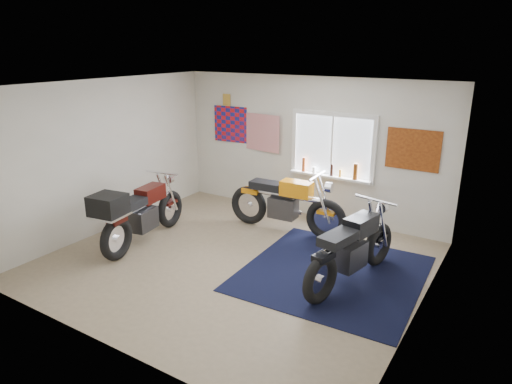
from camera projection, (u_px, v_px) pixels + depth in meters
The scene contains 10 objects.
ground at pixel (236, 261), 7.16m from camera, with size 5.50×5.50×0.00m, color #9E896B.
room_shell at pixel (235, 160), 6.65m from camera, with size 5.50×5.50×5.50m.
navy_rug at pixel (332, 273), 6.78m from camera, with size 2.50×2.60×0.01m, color black.
window_assembly at pixel (332, 150), 8.47m from camera, with size 1.66×0.17×1.26m.
oil_bottles at pixel (334, 169), 8.49m from camera, with size 1.12×0.09×0.30m.
flag_display at pixel (227, 100), 9.45m from camera, with size 1.60×0.10×1.17m.
triumph_poster at pixel (413, 150), 7.70m from camera, with size 0.90×0.03×0.70m, color #A54C14.
yellow_triumph at pixel (286, 205), 8.18m from camera, with size 2.28×0.68×1.15m.
black_chrome_bike at pixel (352, 250), 6.39m from camera, with size 0.73×2.17×1.12m.
maroon_tourer at pixel (138, 213), 7.56m from camera, with size 0.81×2.19×1.11m.
Camera 1 is at (3.69, -5.32, 3.24)m, focal length 32.00 mm.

